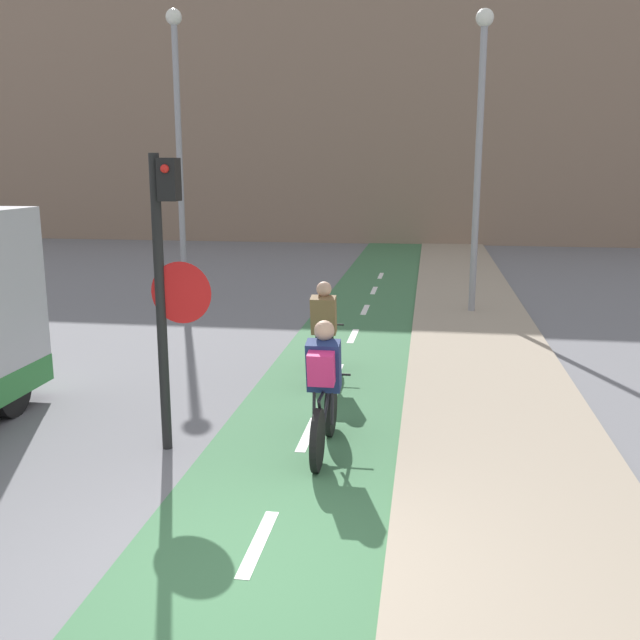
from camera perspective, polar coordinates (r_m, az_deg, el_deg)
name	(u,v)px	position (r m, az deg, el deg)	size (l,w,h in m)	color
ground_plane	(243,579)	(5.87, -6.16, -19.87)	(120.00, 120.00, 0.00)	slate
bike_lane	(244,577)	(5.87, -6.13, -19.73)	(2.14, 60.00, 0.02)	#3D7047
sidewalk_strip	(548,602)	(5.78, 17.77, -20.70)	(2.40, 60.00, 0.05)	gray
building_row_background	(401,95)	(31.70, 6.54, 17.44)	(60.00, 5.20, 12.04)	#89705B
traffic_light_pole	(166,272)	(7.78, -12.18, 3.78)	(0.67, 0.25, 3.24)	black
street_lamp_far	(178,126)	(17.23, -11.28, 15.00)	(0.36, 0.36, 6.53)	gray
street_lamp_sidewalk	(480,131)	(15.47, 12.65, 14.57)	(0.36, 0.36, 6.17)	gray
cyclist_near	(324,392)	(7.76, 0.31, -5.76)	(0.46, 1.68, 1.50)	black
cyclist_far	(324,336)	(10.44, 0.32, -1.31)	(0.46, 1.65, 1.48)	black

